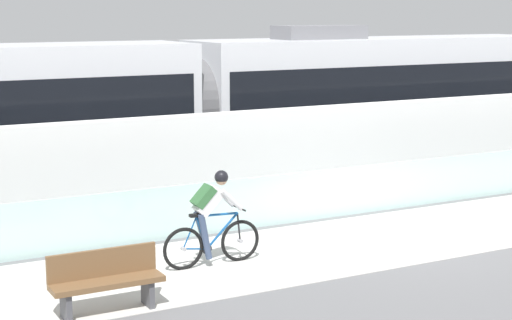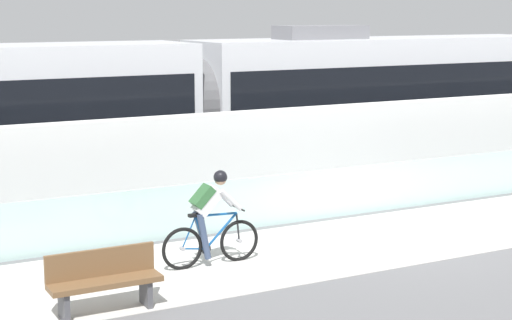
# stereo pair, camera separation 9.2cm
# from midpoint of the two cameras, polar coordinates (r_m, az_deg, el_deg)

# --- Properties ---
(ground_plane) EXTENTS (200.00, 200.00, 0.00)m
(ground_plane) POSITION_cam_midpoint_polar(r_m,az_deg,el_deg) (16.27, 9.37, -5.10)
(ground_plane) COLOR slate
(bike_path_deck) EXTENTS (32.00, 3.20, 0.01)m
(bike_path_deck) POSITION_cam_midpoint_polar(r_m,az_deg,el_deg) (16.27, 9.37, -5.08)
(bike_path_deck) COLOR silver
(bike_path_deck) RESTS_ON ground
(glass_parapet) EXTENTS (32.00, 0.05, 1.01)m
(glass_parapet) POSITION_cam_midpoint_polar(r_m,az_deg,el_deg) (17.61, 5.74, -2.15)
(glass_parapet) COLOR silver
(glass_parapet) RESTS_ON ground
(concrete_barrier_wall) EXTENTS (32.00, 0.36, 2.07)m
(concrete_barrier_wall) POSITION_cam_midpoint_polar(r_m,az_deg,el_deg) (18.99, 2.74, 0.43)
(concrete_barrier_wall) COLOR white
(concrete_barrier_wall) RESTS_ON ground
(tram_rail_near) EXTENTS (32.00, 0.08, 0.01)m
(tram_rail_near) POSITION_cam_midpoint_polar(r_m,az_deg,el_deg) (21.31, -0.73, -1.32)
(tram_rail_near) COLOR #595654
(tram_rail_near) RESTS_ON ground
(tram_rail_far) EXTENTS (32.00, 0.08, 0.01)m
(tram_rail_far) POSITION_cam_midpoint_polar(r_m,az_deg,el_deg) (22.57, -2.41, -0.68)
(tram_rail_far) COLOR #595654
(tram_rail_far) RESTS_ON ground
(tram) EXTENTS (22.56, 2.54, 3.81)m
(tram) POSITION_cam_midpoint_polar(r_m,az_deg,el_deg) (21.13, -4.60, 3.74)
(tram) COLOR silver
(tram) RESTS_ON ground
(cyclist_on_bike) EXTENTS (1.77, 0.58, 1.61)m
(cyclist_on_bike) POSITION_cam_midpoint_polar(r_m,az_deg,el_deg) (14.09, -3.20, -4.01)
(cyclist_on_bike) COLOR black
(cyclist_on_bike) RESTS_ON ground
(bench) EXTENTS (1.60, 0.45, 0.89)m
(bench) POSITION_cam_midpoint_polar(r_m,az_deg,el_deg) (12.24, -10.31, -7.93)
(bench) COLOR brown
(bench) RESTS_ON ground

